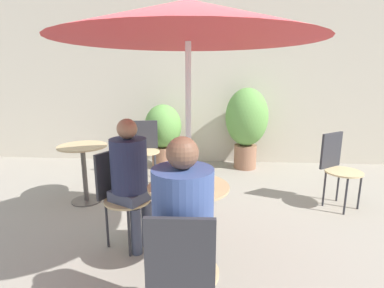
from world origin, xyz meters
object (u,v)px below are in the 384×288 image
at_px(potted_plant_0, 163,132).
at_px(bistro_chair_0, 119,189).
at_px(bistro_chair_3, 146,145).
at_px(beer_glass_2, 204,183).
at_px(beer_glass_1, 166,180).
at_px(umbrella, 188,21).
at_px(bistro_chair_1, 182,269).
at_px(beer_glass_0, 189,169).
at_px(seated_person_1, 183,222).
at_px(potted_plant_1, 247,121).
at_px(cafe_table_far, 84,162).
at_px(cafe_table_near, 189,208).
at_px(seated_person_0, 130,173).
at_px(bistro_chair_2, 337,163).

bearing_deg(potted_plant_0, bistro_chair_0, -90.43).
xyz_separation_m(bistro_chair_3, potted_plant_0, (0.18, 0.61, 0.09)).
bearing_deg(beer_glass_2, potted_plant_0, 105.20).
distance_m(beer_glass_1, umbrella, 1.18).
bearing_deg(beer_glass_1, bistro_chair_1, -74.83).
bearing_deg(beer_glass_0, umbrella, -87.12).
bearing_deg(potted_plant_0, seated_person_1, -78.64).
bearing_deg(seated_person_1, beer_glass_0, -89.74).
bearing_deg(beer_glass_2, beer_glass_0, 113.34).
bearing_deg(potted_plant_1, cafe_table_far, -144.11).
distance_m(cafe_table_near, bistro_chair_3, 2.38).
bearing_deg(seated_person_0, bistro_chair_0, 90.00).
relative_size(cafe_table_near, umbrella, 0.35).
bearing_deg(bistro_chair_0, cafe_table_near, -90.00).
height_order(seated_person_0, seated_person_1, seated_person_1).
bearing_deg(potted_plant_0, umbrella, -76.55).
xyz_separation_m(cafe_table_far, seated_person_0, (0.89, -0.99, 0.21)).
height_order(seated_person_1, potted_plant_1, potted_plant_1).
bearing_deg(seated_person_0, cafe_table_far, 70.14).
distance_m(cafe_table_far, potted_plant_1, 2.75).
relative_size(potted_plant_0, umbrella, 0.52).
distance_m(bistro_chair_0, potted_plant_0, 2.46).
height_order(beer_glass_0, beer_glass_1, beer_glass_0).
height_order(cafe_table_near, potted_plant_1, potted_plant_1).
height_order(cafe_table_far, beer_glass_1, beer_glass_1).
bearing_deg(beer_glass_2, bistro_chair_2, 43.90).
bearing_deg(cafe_table_near, bistro_chair_0, 151.75).
xyz_separation_m(bistro_chair_1, bistro_chair_3, (-0.88, 3.01, 0.00)).
bearing_deg(umbrella, beer_glass_1, -154.35).
height_order(beer_glass_1, umbrella, umbrella).
relative_size(cafe_table_far, seated_person_1, 0.58).
xyz_separation_m(seated_person_1, umbrella, (-0.02, 0.63, 1.23)).
height_order(seated_person_0, beer_glass_0, seated_person_0).
height_order(bistro_chair_3, potted_plant_1, potted_plant_1).
height_order(bistro_chair_1, bistro_chair_3, same).
bearing_deg(bistro_chair_3, beer_glass_1, -82.12).
distance_m(cafe_table_far, umbrella, 2.43).
distance_m(cafe_table_far, potted_plant_0, 1.72).
relative_size(cafe_table_far, bistro_chair_1, 0.82).
bearing_deg(beer_glass_0, bistro_chair_3, 112.54).
bearing_deg(seated_person_1, potted_plant_1, -103.72).
bearing_deg(bistro_chair_1, potted_plant_0, -80.79).
bearing_deg(potted_plant_0, beer_glass_2, -74.80).
height_order(cafe_table_near, beer_glass_0, beer_glass_0).
bearing_deg(cafe_table_near, beer_glass_0, 92.88).
height_order(beer_glass_0, potted_plant_1, potted_plant_1).
distance_m(beer_glass_1, beer_glass_2, 0.30).
height_order(cafe_table_far, seated_person_0, seated_person_0).
distance_m(bistro_chair_0, potted_plant_1, 2.93).
height_order(seated_person_0, beer_glass_2, seated_person_0).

